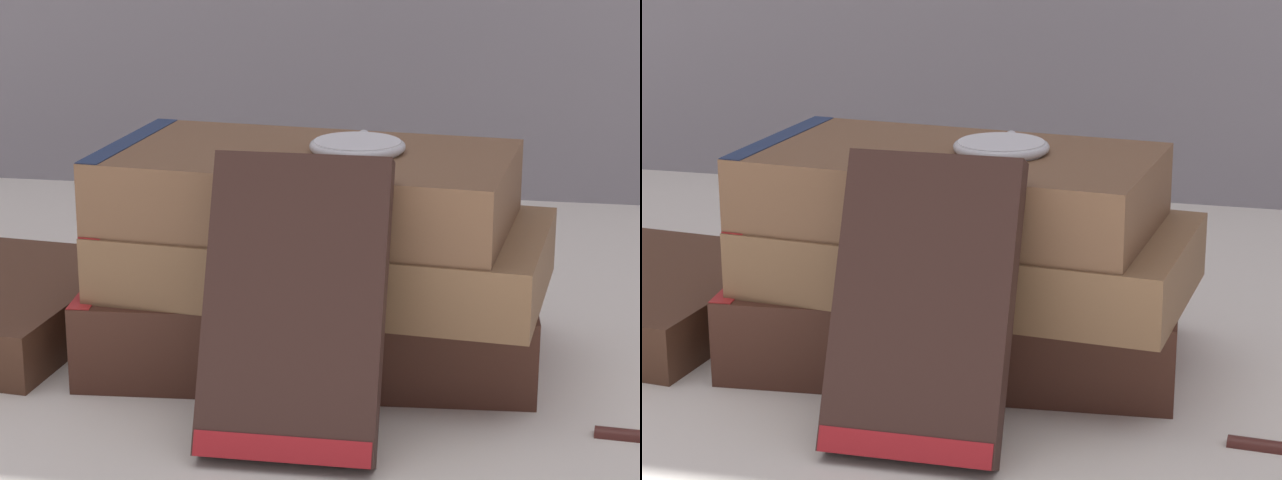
# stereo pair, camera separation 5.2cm
# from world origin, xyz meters

# --- Properties ---
(ground_plane) EXTENTS (3.00, 3.00, 0.00)m
(ground_plane) POSITION_xyz_m (0.00, 0.00, 0.00)
(ground_plane) COLOR silver
(book_flat_bottom) EXTENTS (0.25, 0.15, 0.05)m
(book_flat_bottom) POSITION_xyz_m (-0.03, 0.02, 0.02)
(book_flat_bottom) COLOR #422319
(book_flat_bottom) RESTS_ON ground_plane
(book_flat_middle) EXTENTS (0.24, 0.14, 0.04)m
(book_flat_middle) POSITION_xyz_m (-0.02, 0.01, 0.06)
(book_flat_middle) COLOR brown
(book_flat_middle) RESTS_ON book_flat_bottom
(book_flat_top) EXTENTS (0.22, 0.14, 0.04)m
(book_flat_top) POSITION_xyz_m (-0.03, 0.01, 0.10)
(book_flat_top) COLOR brown
(book_flat_top) RESTS_ON book_flat_middle
(book_leaning_front) EXTENTS (0.08, 0.07, 0.14)m
(book_leaning_front) POSITION_xyz_m (-0.01, -0.09, 0.06)
(book_leaning_front) COLOR #331E19
(book_leaning_front) RESTS_ON ground_plane
(pocket_watch) EXTENTS (0.05, 0.05, 0.01)m
(pocket_watch) POSITION_xyz_m (0.01, 0.01, 0.12)
(pocket_watch) COLOR silver
(pocket_watch) RESTS_ON book_flat_top
(reading_glasses) EXTENTS (0.10, 0.07, 0.00)m
(reading_glasses) POSITION_xyz_m (-0.08, 0.18, 0.00)
(reading_glasses) COLOR #4C3828
(reading_glasses) RESTS_ON ground_plane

